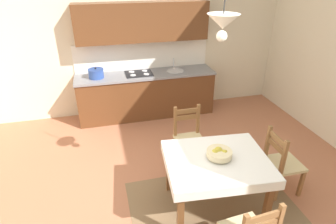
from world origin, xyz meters
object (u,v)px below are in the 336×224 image
at_px(kitchen_cabinetry, 145,75).
at_px(fruit_bowl, 219,153).
at_px(dining_chair_window_side, 282,163).
at_px(dining_table, 216,168).
at_px(pendant_lamp, 223,22).
at_px(dining_chair_kitchen_side, 189,139).

height_order(kitchen_cabinetry, fruit_bowl, kitchen_cabinetry).
distance_m(dining_chair_window_side, fruit_bowl, 1.02).
relative_size(kitchen_cabinetry, fruit_bowl, 9.05).
xyz_separation_m(kitchen_cabinetry, fruit_bowl, (0.38, -2.75, -0.04)).
bearing_deg(kitchen_cabinetry, dining_table, -82.75).
relative_size(dining_table, pendant_lamp, 1.60).
distance_m(dining_chair_window_side, pendant_lamp, 2.08).
bearing_deg(kitchen_cabinetry, dining_chair_kitchen_side, -79.86).
xyz_separation_m(dining_chair_kitchen_side, fruit_bowl, (0.05, -0.93, 0.37)).
height_order(kitchen_cabinetry, pendant_lamp, pendant_lamp).
relative_size(dining_chair_window_side, fruit_bowl, 3.10).
bearing_deg(dining_table, pendant_lamp, 96.81).
bearing_deg(dining_chair_kitchen_side, dining_table, -88.43).
xyz_separation_m(dining_table, dining_chair_kitchen_side, (-0.03, 0.95, -0.18)).
distance_m(dining_chair_kitchen_side, dining_chair_window_side, 1.33).
relative_size(dining_chair_kitchen_side, dining_chair_window_side, 1.00).
relative_size(dining_chair_kitchen_side, fruit_bowl, 3.10).
relative_size(dining_chair_kitchen_side, pendant_lamp, 1.16).
relative_size(fruit_bowl, pendant_lamp, 0.37).
height_order(kitchen_cabinetry, dining_chair_window_side, kitchen_cabinetry).
height_order(dining_chair_kitchen_side, fruit_bowl, dining_chair_kitchen_side).
distance_m(kitchen_cabinetry, dining_chair_kitchen_side, 1.90).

